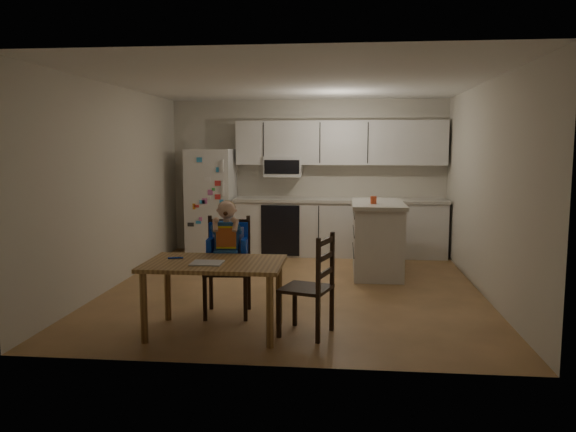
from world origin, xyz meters
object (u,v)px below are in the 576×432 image
(refrigerator, at_px, (211,202))
(chair_booster, at_px, (228,246))
(dining_table, at_px, (214,271))
(chair_side, at_px, (316,279))
(kitchen_island, at_px, (377,238))
(red_cup, at_px, (373,200))

(refrigerator, xyz_separation_m, chair_booster, (0.96, -3.28, -0.13))
(dining_table, height_order, chair_side, chair_side)
(dining_table, xyz_separation_m, chair_side, (0.94, 0.02, -0.05))
(refrigerator, relative_size, kitchen_island, 1.27)
(chair_booster, bearing_deg, kitchen_island, 46.46)
(chair_side, bearing_deg, dining_table, -71.22)
(chair_booster, relative_size, chair_side, 1.26)
(dining_table, distance_m, chair_side, 0.94)
(refrigerator, relative_size, chair_side, 1.79)
(dining_table, bearing_deg, refrigerator, 103.88)
(refrigerator, bearing_deg, chair_side, -63.84)
(kitchen_island, distance_m, chair_side, 2.76)
(refrigerator, xyz_separation_m, chair_side, (1.90, -3.87, -0.31))
(refrigerator, relative_size, chair_booster, 1.42)
(refrigerator, xyz_separation_m, kitchen_island, (2.61, -1.21, -0.35))
(refrigerator, xyz_separation_m, red_cup, (2.54, -1.43, 0.19))
(refrigerator, height_order, kitchen_island, refrigerator)
(refrigerator, distance_m, kitchen_island, 2.90)
(refrigerator, distance_m, dining_table, 4.02)
(kitchen_island, height_order, chair_side, kitchen_island)
(chair_booster, bearing_deg, refrigerator, 101.40)
(dining_table, height_order, chair_booster, chair_booster)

